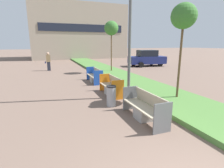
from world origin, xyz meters
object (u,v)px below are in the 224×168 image
Objects in this scene: bench_orange_frame at (111,88)px; pedestrian_walking at (48,61)px; bench_blue_frame at (95,77)px; sapling_tree_far at (111,29)px; litter_bin at (111,96)px; sapling_tree_near at (184,17)px; bench_grey_frame at (145,109)px; parked_car_distant at (147,58)px.

bench_orange_frame is 10.28m from pedestrian_walking.
bench_blue_frame is 5.48m from sapling_tree_far.
sapling_tree_near is (3.10, -0.42, 3.23)m from litter_bin.
pedestrian_walking is at bearing 148.48° from sapling_tree_far.
litter_bin is (-0.61, 1.69, 0.07)m from bench_grey_frame.
parked_car_distant is (10.85, -0.34, 0.00)m from pedestrian_walking.
pedestrian_walking is (-2.81, 6.66, 0.54)m from bench_blue_frame.
bench_grey_frame is 13.45m from pedestrian_walking.
bench_orange_frame is at bearing 69.04° from litter_bin.
bench_orange_frame and bench_blue_frame have the same top height.
parked_car_distant is at bearing 38.18° from bench_blue_frame.
sapling_tree_near is 13.30m from pedestrian_walking.
sapling_tree_far is 1.02× the size of parked_car_distant.
bench_blue_frame is at bearing 115.57° from sapling_tree_near.
bench_blue_frame is 7.25m from pedestrian_walking.
pedestrian_walking is (-2.81, 13.15, 0.54)m from bench_grey_frame.
bench_orange_frame is at bearing 90.05° from bench_grey_frame.
sapling_tree_near reaches higher than bench_blue_frame.
sapling_tree_near reaches higher than bench_orange_frame.
sapling_tree_far is at bearing 69.33° from bench_orange_frame.
parked_car_distant is (5.54, 11.54, -2.75)m from sapling_tree_near.
parked_car_distant is at bearing 27.77° from sapling_tree_far.
sapling_tree_near is at bearing -7.67° from litter_bin.
bench_orange_frame is 0.94× the size of bench_blue_frame.
sapling_tree_far reaches higher than bench_blue_frame.
parked_car_distant reaches higher than pedestrian_walking.
sapling_tree_near is at bearing -38.67° from bench_orange_frame.
sapling_tree_far is at bearing -31.52° from pedestrian_walking.
pedestrian_walking reaches higher than bench_blue_frame.
bench_blue_frame is 6.66m from sapling_tree_near.
bench_blue_frame is (0.00, 3.22, 0.00)m from bench_orange_frame.
bench_grey_frame is 3.27m from bench_orange_frame.
sapling_tree_near is at bearing -65.91° from pedestrian_walking.
sapling_tree_far is 2.54× the size of pedestrian_walking.
bench_blue_frame is at bearing -67.10° from pedestrian_walking.
sapling_tree_near is at bearing -107.44° from parked_car_distant.
bench_orange_frame is 0.43× the size of sapling_tree_far.
bench_grey_frame is 0.50× the size of sapling_tree_near.
bench_grey_frame is at bearing -89.95° from bench_orange_frame.
bench_grey_frame is 2.44× the size of litter_bin.
litter_bin is at bearing -110.72° from sapling_tree_far.
sapling_tree_near is (2.50, 1.27, 3.30)m from bench_grey_frame.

